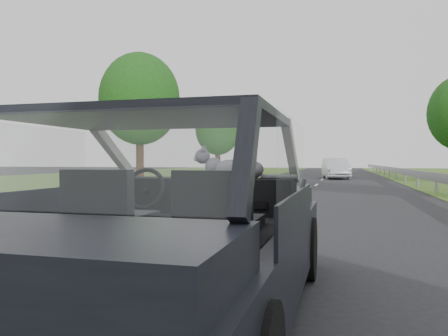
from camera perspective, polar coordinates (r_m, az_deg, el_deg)
The scene contains 10 objects.
ground at distance 3.39m, azimuth -6.35°, elevation -18.86°, with size 140.00×140.00×0.00m, color #303031.
subject_car at distance 3.22m, azimuth -6.37°, elevation -6.62°, with size 1.80×4.00×1.45m, color black.
dashboard at distance 3.79m, azimuth -2.89°, elevation -3.57°, with size 1.58×0.45×0.30m, color black.
driver_seat at distance 3.12m, azimuth -15.23°, elevation -4.03°, with size 0.50×0.72×0.42m, color black.
passenger_seat at distance 2.80m, azimuth -0.92°, elevation -4.56°, with size 0.50×0.72×0.42m, color black.
steering_wheel at distance 3.66m, azimuth -10.31°, elevation -2.65°, with size 0.36×0.36×0.04m, color black.
cat at distance 3.65m, azimuth 1.46°, elevation 0.04°, with size 0.62×0.19×0.28m, color slate.
other_car at distance 28.76m, azimuth 14.38°, elevation -0.05°, with size 1.60×4.05×1.33m, color silver.
tree_5 at distance 30.18m, azimuth -10.94°, elevation 6.54°, with size 5.41×5.41×8.20m, color #144811, non-canonical shape.
tree_6 at distance 39.68m, azimuth -0.82°, elevation 3.75°, with size 4.08×4.08×6.18m, color #144811, non-canonical shape.
Camera 1 is at (1.17, -2.97, 1.15)m, focal length 35.00 mm.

